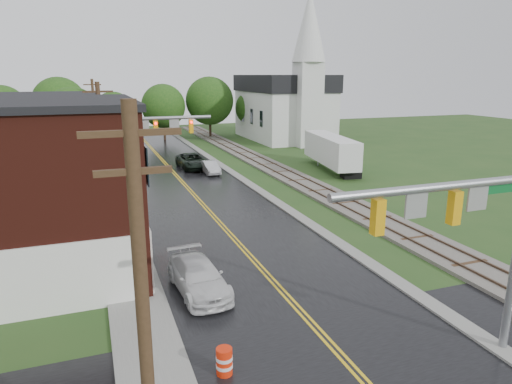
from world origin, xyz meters
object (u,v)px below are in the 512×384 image
church (287,100)px  tree_left_c (18,128)px  sedan_silver (210,168)px  utility_pole_c (95,120)px  pickup_white (198,277)px  suv_dark (192,161)px  construction_barrel (224,362)px  tree_left_e (75,118)px  utility_pole_a (144,319)px  traffic_signal_near (472,222)px  semi_trailer (331,150)px  utility_pole_b (103,151)px  traffic_signal_far (146,135)px

church → tree_left_c: (-33.85, -13.84, -1.32)m
tree_left_c → sedan_silver: size_ratio=2.06×
utility_pole_c → tree_left_c: utility_pole_c is taller
sedan_silver → pickup_white: (-6.79, -24.26, 0.09)m
suv_dark → pickup_white: bearing=-104.0°
church → construction_barrel: size_ratio=21.31×
tree_left_e → suv_dark: tree_left_e is taller
suv_dark → sedan_silver: (1.07, -3.06, -0.16)m
tree_left_c → construction_barrel: (9.80, -35.90, -4.04)m
utility_pole_a → tree_left_c: size_ratio=1.18×
pickup_white → traffic_signal_near: bearing=-53.0°
utility_pole_a → semi_trailer: size_ratio=0.83×
church → construction_barrel: church is taller
tree_left_e → church: bearing=15.2°
traffic_signal_near → tree_left_c: tree_left_c is taller
utility_pole_b → suv_dark: 18.21m
utility_pole_c → construction_barrel: size_ratio=9.59×
utility_pole_a → tree_left_c: bearing=100.0°
sedan_silver → construction_barrel: (-7.34, -30.26, -0.14)m
pickup_white → semi_trailer: 28.67m
utility_pole_c → pickup_white: utility_pole_c is taller
sedan_silver → suv_dark: bearing=108.1°
traffic_signal_far → construction_barrel: 23.44m
pickup_white → semi_trailer: semi_trailer is taller
tree_left_e → pickup_white: size_ratio=1.69×
traffic_signal_far → pickup_white: traffic_signal_far is taller
church → suv_dark: size_ratio=3.62×
traffic_signal_far → construction_barrel: (-0.58, -23.00, -4.50)m
traffic_signal_far → utility_pole_c: size_ratio=0.82×
utility_pole_b → tree_left_c: bearing=111.5°
tree_left_c → utility_pole_c: bearing=30.2°
utility_pole_b → semi_trailer: utility_pole_b is taller
utility_pole_b → tree_left_e: bearing=94.9°
semi_trailer → construction_barrel: 33.76m
utility_pole_a → utility_pole_b: 22.00m
utility_pole_c → suv_dark: utility_pole_c is taller
suv_dark → construction_barrel: 33.90m
sedan_silver → tree_left_c: bearing=160.5°
traffic_signal_far → sedan_silver: 10.84m
traffic_signal_far → construction_barrel: traffic_signal_far is taller
tree_left_e → construction_barrel: size_ratio=8.69×
construction_barrel → utility_pole_b: bearing=98.7°
tree_left_e → semi_trailer: 28.08m
pickup_white → semi_trailer: bearing=45.2°
tree_left_c → sedan_silver: tree_left_c is taller
traffic_signal_near → utility_pole_b: size_ratio=0.82×
church → suv_dark: 24.73m
utility_pole_b → utility_pole_c: same height
semi_trailer → utility_pole_a: bearing=-124.8°
construction_barrel → pickup_white: bearing=84.8°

